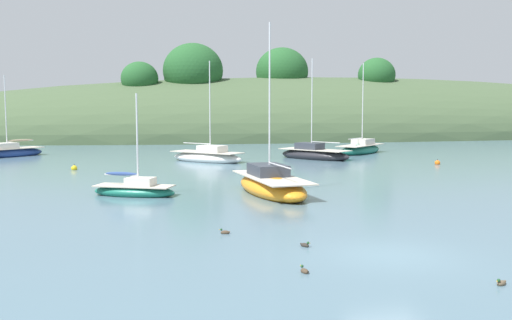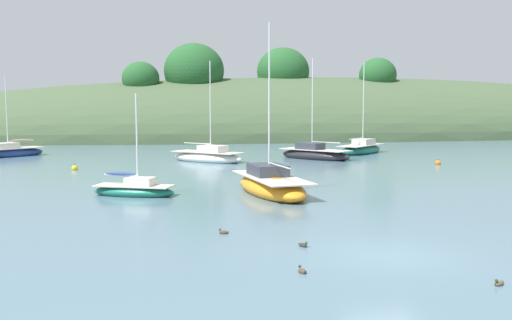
{
  "view_description": "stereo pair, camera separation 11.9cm",
  "coord_description": "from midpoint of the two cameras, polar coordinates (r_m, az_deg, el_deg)",
  "views": [
    {
      "loc": [
        -8.06,
        -16.71,
        4.75
      ],
      "look_at": [
        0.0,
        20.0,
        1.2
      ],
      "focal_mm": 40.41,
      "sensor_mm": 36.0,
      "label": 1
    },
    {
      "loc": [
        -7.94,
        -16.74,
        4.75
      ],
      "look_at": [
        0.0,
        20.0,
        1.2
      ],
      "focal_mm": 40.41,
      "sensor_mm": 36.0,
      "label": 2
    }
  ],
  "objects": [
    {
      "name": "sailboat_white_near",
      "position": [
        51.85,
        5.71,
        0.58
      ],
      "size": [
        6.21,
        7.12,
        9.19
      ],
      "color": "#232328",
      "rests_on": "ground"
    },
    {
      "name": "sailboat_grey_yawl",
      "position": [
        49.25,
        -4.89,
        0.33
      ],
      "size": [
        6.58,
        6.59,
        8.75
      ],
      "color": "white",
      "rests_on": "ground"
    },
    {
      "name": "mooring_buoy_outer",
      "position": [
        48.95,
        17.46,
        -0.28
      ],
      "size": [
        0.44,
        0.44,
        0.54
      ],
      "color": "orange",
      "rests_on": "ground"
    },
    {
      "name": "duck_lone_left",
      "position": [
        21.63,
        -3.25,
        -7.16
      ],
      "size": [
        0.42,
        0.27,
        0.24
      ],
      "color": "#473828",
      "rests_on": "ground"
    },
    {
      "name": "sailboat_navy_dinghy",
      "position": [
        58.46,
        10.26,
        1.07
      ],
      "size": [
        6.93,
        6.6,
        9.22
      ],
      "color": "#196B56",
      "rests_on": "ground"
    },
    {
      "name": "sailboat_orange_cutter",
      "position": [
        58.7,
        -23.22,
        0.7
      ],
      "size": [
        6.29,
        5.84,
        7.82
      ],
      "color": "navy",
      "rests_on": "ground"
    },
    {
      "name": "sailboat_blue_center",
      "position": [
        31.21,
        -12.02,
        -2.91
      ],
      "size": [
        4.75,
        3.29,
        5.56
      ],
      "color": "#196B56",
      "rests_on": "ground"
    },
    {
      "name": "far_shoreline_hill",
      "position": [
        93.43,
        8.17,
        2.51
      ],
      "size": [
        150.0,
        36.0,
        22.85
      ],
      "color": "#425638",
      "rests_on": "ground"
    },
    {
      "name": "duck_trailing",
      "position": [
        16.78,
        4.62,
        -10.89
      ],
      "size": [
        0.26,
        0.42,
        0.24
      ],
      "color": "#473828",
      "rests_on": "ground"
    },
    {
      "name": "sailboat_red_portside",
      "position": [
        31.23,
        1.42,
        -2.51
      ],
      "size": [
        3.36,
        7.98,
        9.47
      ],
      "color": "orange",
      "rests_on": "ground"
    },
    {
      "name": "duck_lead",
      "position": [
        19.74,
        4.7,
        -8.4
      ],
      "size": [
        0.33,
        0.4,
        0.24
      ],
      "color": "#2D2823",
      "rests_on": "ground"
    },
    {
      "name": "mooring_buoy_channel",
      "position": [
        44.83,
        -17.62,
        -0.79
      ],
      "size": [
        0.44,
        0.44,
        0.54
      ],
      "color": "yellow",
      "rests_on": "ground"
    },
    {
      "name": "duck_lone_right",
      "position": [
        16.92,
        22.92,
        -11.16
      ],
      "size": [
        0.41,
        0.31,
        0.24
      ],
      "color": "brown",
      "rests_on": "ground"
    },
    {
      "name": "ground_plane",
      "position": [
        19.14,
        12.92,
        -9.12
      ],
      "size": [
        400.0,
        400.0,
        0.0
      ],
      "primitive_type": "plane",
      "color": "slate"
    }
  ]
}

